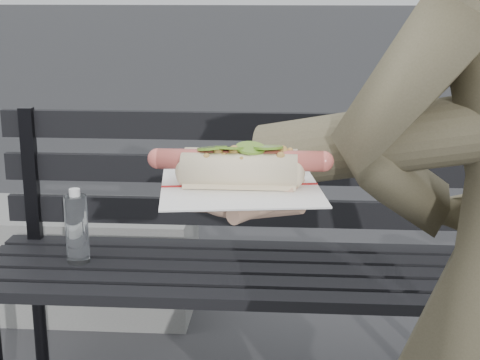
{
  "coord_description": "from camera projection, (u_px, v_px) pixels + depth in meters",
  "views": [
    {
      "loc": [
        0.1,
        -0.92,
        1.23
      ],
      "look_at": [
        0.04,
        -0.06,
        1.0
      ],
      "focal_mm": 55.0,
      "sensor_mm": 36.0,
      "label": 1
    }
  ],
  "objects": [
    {
      "name": "park_bench",
      "position": [
        249.0,
        243.0,
        2.06
      ],
      "size": [
        1.5,
        0.44,
        0.88
      ],
      "color": "black",
      "rests_on": "ground"
    },
    {
      "name": "concrete_block",
      "position": [
        38.0,
        258.0,
        2.83
      ],
      "size": [
        1.2,
        0.4,
        0.4
      ],
      "primitive_type": "cube",
      "color": "slate",
      "rests_on": "ground"
    },
    {
      "name": "held_hotdog",
      "position": [
        396.0,
        145.0,
        0.93
      ],
      "size": [
        0.63,
        0.31,
        0.2
      ],
      "color": "#4E4934"
    }
  ]
}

